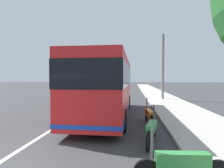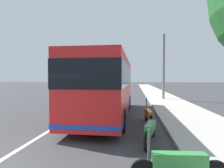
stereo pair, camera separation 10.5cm
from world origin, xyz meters
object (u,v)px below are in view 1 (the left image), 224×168
at_px(motorcycle_mid_row, 149,115).
at_px(car_far_distant, 93,90).
at_px(motorcycle_by_tree, 152,130).
at_px(motorcycle_nearest_curb, 182,165).
at_px(car_oncoming, 109,85).
at_px(utility_pole, 163,67).
at_px(coach_bus, 107,84).

bearing_deg(motorcycle_mid_row, car_far_distant, 16.97).
height_order(motorcycle_by_tree, motorcycle_mid_row, motorcycle_mid_row).
height_order(motorcycle_nearest_curb, car_oncoming, car_oncoming).
bearing_deg(motorcycle_by_tree, utility_pole, 2.68).
bearing_deg(motorcycle_by_tree, coach_bus, 39.56).
xyz_separation_m(motorcycle_nearest_curb, motorcycle_mid_row, (5.31, 0.25, 0.03)).
distance_m(motorcycle_nearest_curb, motorcycle_mid_row, 5.31).
bearing_deg(motorcycle_nearest_curb, car_far_distant, -77.19).
relative_size(motorcycle_nearest_curb, car_far_distant, 0.50).
height_order(car_oncoming, utility_pole, utility_pole).
xyz_separation_m(coach_bus, car_oncoming, (34.70, 4.34, -1.29)).
distance_m(coach_bus, motorcycle_mid_row, 3.41).
bearing_deg(utility_pole, car_oncoming, 19.64).
distance_m(coach_bus, utility_pole, 10.47).
height_order(motorcycle_nearest_curb, motorcycle_by_tree, motorcycle_by_tree).
bearing_deg(utility_pole, coach_bus, 152.58).
distance_m(motorcycle_nearest_curb, motorcycle_by_tree, 2.70).
height_order(motorcycle_nearest_curb, motorcycle_mid_row, motorcycle_mid_row).
xyz_separation_m(motorcycle_mid_row, utility_pole, (11.09, -2.37, 3.05)).
bearing_deg(motorcycle_by_tree, car_far_distant, 31.65).
xyz_separation_m(motorcycle_nearest_curb, motorcycle_by_tree, (2.67, 0.39, 0.01)).
xyz_separation_m(motorcycle_by_tree, car_oncoming, (39.24, 6.60, 0.23)).
bearing_deg(car_oncoming, motorcycle_nearest_curb, 7.74).
bearing_deg(motorcycle_mid_row, coach_bus, 46.63).
height_order(motorcycle_by_tree, car_oncoming, car_oncoming).
relative_size(coach_bus, utility_pole, 1.43).
height_order(coach_bus, motorcycle_by_tree, coach_bus).
distance_m(motorcycle_by_tree, car_far_distant, 19.18).
xyz_separation_m(motorcycle_by_tree, utility_pole, (13.73, -2.50, 3.06)).
bearing_deg(motorcycle_by_tree, motorcycle_mid_row, 10.10).
bearing_deg(motorcycle_nearest_curb, utility_pole, -101.91).
bearing_deg(utility_pole, motorcycle_by_tree, 169.67).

